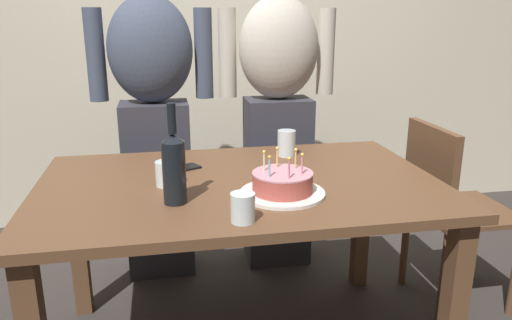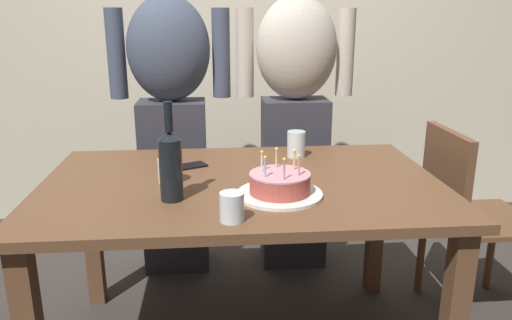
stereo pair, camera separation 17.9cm
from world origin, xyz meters
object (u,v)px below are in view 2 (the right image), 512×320
(dining_chair, at_px, (463,208))
(person_man_bearded, at_px, (171,110))
(wine_bottle, at_px, (171,163))
(water_glass_far, at_px, (169,171))
(person_woman_cardigan, at_px, (295,108))
(cell_phone, at_px, (189,166))
(water_glass_side, at_px, (296,144))
(water_glass_near, at_px, (232,207))
(birthday_cake, at_px, (280,186))

(dining_chair, bearing_deg, person_man_bearded, 66.56)
(wine_bottle, bearing_deg, dining_chair, 16.51)
(water_glass_far, relative_size, person_woman_cardigan, 0.06)
(cell_phone, distance_m, dining_chair, 1.22)
(person_man_bearded, bearing_deg, water_glass_side, 141.82)
(water_glass_near, relative_size, person_man_bearded, 0.05)
(cell_phone, bearing_deg, dining_chair, -26.15)
(wine_bottle, xyz_separation_m, cell_phone, (0.04, 0.37, -0.12))
(birthday_cake, relative_size, cell_phone, 2.07)
(cell_phone, relative_size, person_woman_cardigan, 0.09)
(water_glass_far, relative_size, wine_bottle, 0.27)
(wine_bottle, bearing_deg, birthday_cake, 0.80)
(birthday_cake, relative_size, water_glass_near, 3.30)
(water_glass_side, xyz_separation_m, wine_bottle, (-0.50, -0.49, 0.07))
(birthday_cake, xyz_separation_m, water_glass_near, (-0.17, -0.20, 0.01))
(person_man_bearded, bearing_deg, person_woman_cardigan, -180.00)
(birthday_cake, relative_size, dining_chair, 0.34)
(water_glass_near, distance_m, wine_bottle, 0.29)
(water_glass_near, xyz_separation_m, person_man_bearded, (-0.26, 1.13, 0.09))
(cell_phone, xyz_separation_m, person_woman_cardigan, (0.53, 0.57, 0.13))
(water_glass_side, relative_size, wine_bottle, 0.34)
(water_glass_near, height_order, dining_chair, dining_chair)
(person_man_bearded, xyz_separation_m, dining_chair, (1.31, -0.57, -0.36))
(person_man_bearded, bearing_deg, water_glass_near, 103.09)
(water_glass_far, height_order, wine_bottle, wine_bottle)
(birthday_cake, xyz_separation_m, dining_chair, (0.87, 0.36, -0.26))
(water_glass_side, relative_size, dining_chair, 0.13)
(birthday_cake, bearing_deg, dining_chair, 22.56)
(water_glass_side, bearing_deg, water_glass_near, -114.34)
(birthday_cake, bearing_deg, person_woman_cardigan, 77.66)
(birthday_cake, height_order, cell_phone, birthday_cake)
(wine_bottle, bearing_deg, cell_phone, 83.98)
(person_woman_cardigan, bearing_deg, birthday_cake, 77.66)
(birthday_cake, xyz_separation_m, cell_phone, (-0.33, 0.36, -0.03))
(water_glass_near, height_order, person_man_bearded, person_man_bearded)
(water_glass_near, relative_size, cell_phone, 0.63)
(cell_phone, height_order, person_woman_cardigan, person_woman_cardigan)
(water_glass_side, height_order, cell_phone, water_glass_side)
(water_glass_near, bearing_deg, wine_bottle, 134.71)
(water_glass_side, xyz_separation_m, person_man_bearded, (-0.57, 0.45, 0.08))
(water_glass_near, height_order, water_glass_side, water_glass_side)
(water_glass_near, distance_m, dining_chair, 1.22)
(wine_bottle, relative_size, person_woman_cardigan, 0.20)
(water_glass_near, height_order, person_woman_cardigan, person_woman_cardigan)
(wine_bottle, bearing_deg, person_woman_cardigan, 58.57)
(birthday_cake, distance_m, water_glass_near, 0.27)
(water_glass_side, relative_size, person_man_bearded, 0.07)
(water_glass_near, relative_size, water_glass_far, 0.99)
(wine_bottle, bearing_deg, water_glass_far, 97.61)
(water_glass_far, distance_m, wine_bottle, 0.20)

